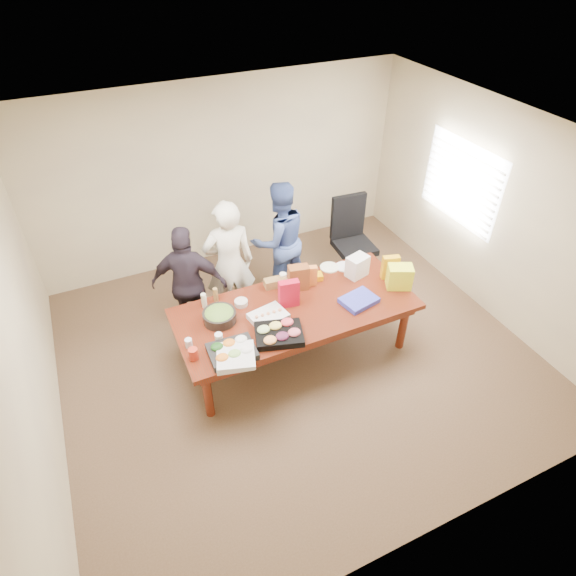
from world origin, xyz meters
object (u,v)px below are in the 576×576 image
conference_table (296,331)px  salad_bowl (220,317)px  person_center (229,264)px  sheet_cake (268,316)px  person_right (279,240)px  office_chair (355,244)px

conference_table → salad_bowl: salad_bowl is taller
person_center → sheet_cake: person_center is taller
salad_bowl → person_right: bearing=42.2°
office_chair → sheet_cake: office_chair is taller
salad_bowl → person_center: bearing=63.4°
conference_table → person_right: person_right is taller
office_chair → sheet_cake: bearing=-144.2°
person_right → sheet_cake: 1.49m
office_chair → conference_table: bearing=-139.4°
sheet_cake → salad_bowl: salad_bowl is taller
office_chair → person_right: bearing=173.8°
person_center → sheet_cake: (0.10, -1.00, -0.10)m
conference_table → sheet_cake: size_ratio=7.00×
person_right → person_center: bearing=17.3°
person_center → person_right: size_ratio=1.05×
office_chair → person_right: size_ratio=0.72×
conference_table → person_right: bearing=74.7°
person_center → conference_table: bearing=122.7°
person_right → sheet_cake: person_right is taller
salad_bowl → office_chair: bearing=21.4°
person_center → sheet_cake: 1.01m
person_center → person_right: 0.87m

